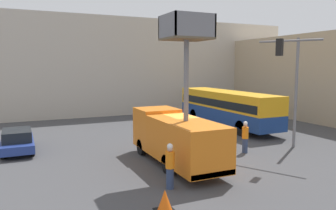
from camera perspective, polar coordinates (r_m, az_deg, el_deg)
ground_plane at (r=18.51m, az=3.52°, el=-9.28°), size 120.00×120.00×0.00m
building_backdrop_far at (r=38.71m, az=-12.08°, el=6.58°), size 44.00×10.00×10.17m
utility_truck at (r=17.04m, az=1.35°, el=-5.08°), size 2.24×7.32×7.49m
city_bus at (r=28.04m, az=10.16°, el=-0.13°), size 2.58×11.41×3.01m
traffic_light_pole at (r=20.79m, az=20.66°, el=4.95°), size 3.41×3.17×6.86m
road_worker_near_truck at (r=13.88m, az=0.36°, el=-10.55°), size 0.38×0.38×1.94m
road_worker_directing at (r=19.97m, az=13.29°, el=-5.44°), size 0.38×0.38×1.90m
traffic_cone_near_truck at (r=12.08m, az=-0.55°, el=-16.35°), size 0.69×0.69×0.79m
parked_car_curbside at (r=21.61m, az=-24.76°, el=-5.65°), size 1.79×4.25×1.38m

